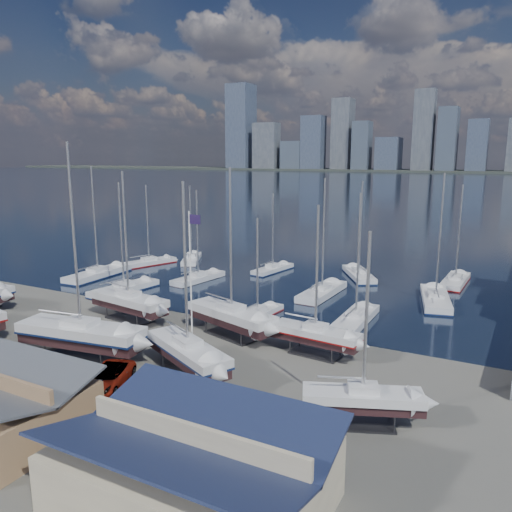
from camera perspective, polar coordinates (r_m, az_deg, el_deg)
The scene contains 27 objects.
ground at distance 48.57m, azimuth -11.90°, elevation -10.22°, with size 1400.00×1400.00×0.00m, color #605E59.
water at distance 346.21m, azimuth 23.05°, elevation 7.49°, with size 1400.00×600.00×0.40m, color #1B2840.
far_shore at distance 605.44m, azimuth 25.26°, elevation 8.70°, with size 1400.00×80.00×2.20m, color #2D332D.
skyline at distance 599.80m, azimuth 24.78°, elevation 12.36°, with size 639.14×43.80×107.69m.
shed_blue at distance 27.40m, azimuth -7.14°, elevation -22.50°, with size 13.65×9.45×4.71m.
sailboat_cradle_2 at distance 56.36m, azimuth -14.32°, elevation -5.05°, with size 10.18×4.15×16.13m.
sailboat_cradle_3 at distance 47.24m, azimuth -19.37°, elevation -8.39°, with size 12.14×5.00×18.82m.
sailboat_cradle_4 at distance 49.80m, azimuth -2.82°, elevation -6.85°, with size 10.62×5.68×16.64m.
sailboat_cradle_5 at distance 41.58m, azimuth -7.81°, elevation -10.78°, with size 9.95×6.77×15.78m.
sailboat_cradle_6 at distance 45.54m, azimuth 6.80°, elevation -8.91°, with size 8.45×3.05×13.57m.
sailboat_cradle_7 at distance 34.94m, azimuth 12.09°, elevation -15.65°, with size 8.15×4.99×13.12m.
sailboat_moored_0 at distance 77.48m, azimuth -17.61°, elevation -2.14°, with size 3.54×11.48×17.02m.
sailboat_moored_1 at distance 84.14m, azimuth -12.11°, elevation -0.81°, with size 5.55×9.53×13.75m.
sailboat_moored_2 at distance 85.67m, azimuth -7.38°, elevation -0.43°, with size 6.38×9.05×13.46m.
sailboat_moored_3 at distance 68.25m, azimuth -14.83°, elevation -3.77°, with size 4.18×10.36×15.05m.
sailboat_moored_4 at distance 72.13m, azimuth -6.59°, elevation -2.64°, with size 3.81×9.31×13.65m.
sailboat_moored_5 at distance 77.49m, azimuth 1.92°, elevation -1.60°, with size 3.74×8.80×12.74m.
sailboat_moored_6 at distance 55.92m, azimuth 0.16°, elevation -6.72°, with size 3.08×8.00×11.65m.
sailboat_moored_7 at distance 64.90m, azimuth 7.55°, elevation -4.25°, with size 3.37×10.53×15.73m.
sailboat_moored_8 at distance 75.29m, azimuth 11.66°, elevation -2.22°, with size 7.49×9.97×14.88m.
sailboat_moored_9 at distance 55.21m, azimuth 11.32°, elevation -7.18°, with size 2.71×9.68×14.62m.
sailboat_moored_10 at distance 64.94m, azimuth 19.81°, elevation -4.84°, with size 5.36×11.43×16.49m.
sailboat_moored_11 at distance 75.30m, azimuth 21.81°, elevation -2.80°, with size 3.19×9.86×14.56m.
car_b at distance 48.07m, azimuth -27.16°, elevation -10.55°, with size 1.58×4.54×1.49m, color gray.
car_c at distance 41.42m, azimuth -16.59°, elevation -13.14°, with size 2.70×5.85×1.62m, color gray.
car_d at distance 38.28m, azimuth -19.96°, elevation -15.58°, with size 2.09×5.14×1.49m, color gray.
flagpole at distance 42.29m, azimuth -7.37°, elevation -2.35°, with size 1.16×0.12×13.24m.
Camera 1 is at (29.29, -44.51, 17.64)m, focal length 35.00 mm.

